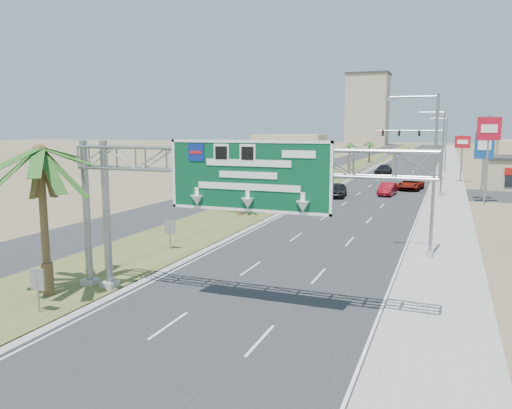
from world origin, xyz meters
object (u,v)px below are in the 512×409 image
at_px(sign_gantry, 219,173).
at_px(palm_near, 39,151).
at_px(signal_mast, 429,149).
at_px(pole_sign_red_near, 489,134).
at_px(car_far, 383,170).
at_px(pole_sign_red_far, 462,145).
at_px(car_left_lane, 337,190).
at_px(pole_sign_blue, 484,148).
at_px(car_mid_lane, 388,189).
at_px(car_right_lane, 411,184).

xyz_separation_m(sign_gantry, palm_near, (-8.14, -1.93, 0.87)).
bearing_deg(signal_mast, pole_sign_red_near, -74.18).
relative_size(car_far, pole_sign_red_far, 0.79).
bearing_deg(car_far, car_left_lane, -88.10).
bearing_deg(signal_mast, sign_gantry, -95.74).
xyz_separation_m(car_far, pole_sign_blue, (14.28, -28.73, 5.01)).
bearing_deg(pole_sign_red_near, car_mid_lane, 160.44).
bearing_deg(pole_sign_red_near, car_far, 114.36).
height_order(car_right_lane, pole_sign_blue, pole_sign_blue).
bearing_deg(palm_near, car_right_lane, 75.58).
xyz_separation_m(sign_gantry, car_far, (-1.41, 69.94, -5.23)).
distance_m(pole_sign_red_near, pole_sign_red_far, 22.71).
xyz_separation_m(car_far, pole_sign_red_far, (12.41, -9.35, 4.76)).
bearing_deg(car_far, pole_sign_red_far, -32.64).
xyz_separation_m(car_left_lane, car_right_lane, (7.59, 10.47, -0.05)).
relative_size(pole_sign_red_near, pole_sign_red_far, 1.31).
bearing_deg(pole_sign_red_far, car_right_lane, -116.97).
distance_m(palm_near, pole_sign_red_far, 65.40).
height_order(palm_near, pole_sign_red_far, palm_near).
bearing_deg(signal_mast, car_far, 134.06).
height_order(car_mid_lane, pole_sign_red_near, pole_sign_red_near).
relative_size(car_left_lane, pole_sign_blue, 0.63).
bearing_deg(pole_sign_red_far, pole_sign_blue, -84.50).
height_order(pole_sign_blue, pole_sign_red_far, pole_sign_blue).
distance_m(car_left_lane, car_right_lane, 12.94).
xyz_separation_m(sign_gantry, car_left_lane, (-2.78, 37.95, -5.21)).
height_order(car_left_lane, car_far, car_left_lane).
height_order(sign_gantry, car_left_lane, sign_gantry).
distance_m(palm_near, pole_sign_red_near, 45.24).
xyz_separation_m(signal_mast, car_left_lane, (-9.02, -24.09, -4.00)).
distance_m(car_right_lane, pole_sign_red_far, 14.47).
xyz_separation_m(car_left_lane, car_far, (1.37, 31.99, -0.02)).
relative_size(car_left_lane, pole_sign_red_near, 0.53).
relative_size(sign_gantry, car_mid_lane, 3.61).
bearing_deg(car_mid_lane, car_far, 102.55).
bearing_deg(palm_near, pole_sign_red_far, 72.98).
bearing_deg(car_right_lane, pole_sign_blue, -35.17).
height_order(sign_gantry, signal_mast, signal_mast).
xyz_separation_m(signal_mast, pole_sign_red_far, (4.77, -1.45, 0.74)).
distance_m(signal_mast, pole_sign_red_near, 25.07).
relative_size(car_right_lane, pole_sign_red_far, 0.80).
distance_m(sign_gantry, car_left_lane, 38.41).
xyz_separation_m(car_right_lane, pole_sign_blue, (8.06, -7.21, 5.04)).
relative_size(palm_near, car_mid_lane, 1.80).
distance_m(palm_near, pole_sign_blue, 48.00).
height_order(palm_near, pole_sign_red_near, pole_sign_red_near).
xyz_separation_m(car_mid_lane, pole_sign_red_near, (10.47, -3.72, 6.65)).
distance_m(car_far, pole_sign_red_near, 35.63).
height_order(car_left_lane, car_mid_lane, car_left_lane).
bearing_deg(car_right_lane, car_left_lane, -119.32).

